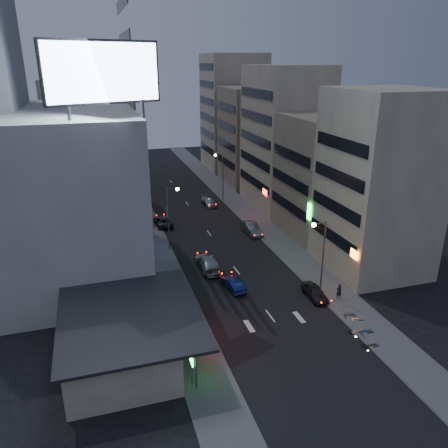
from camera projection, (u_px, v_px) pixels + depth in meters
name	position (u px, v px, depth m)	size (l,w,h in m)	color
ground	(288.00, 340.00, 37.60)	(180.00, 180.00, 0.00)	black
sidewalk_left	(148.00, 229.00, 62.21)	(4.00, 120.00, 0.12)	#4C4C4F
sidewalk_right	(253.00, 218.00, 66.62)	(4.00, 120.00, 0.12)	#4C4C4F
food_court	(120.00, 336.00, 34.86)	(11.00, 13.00, 3.88)	beige
white_building	(72.00, 193.00, 47.64)	(14.00, 24.00, 18.00)	beige
shophouse_near	(378.00, 184.00, 47.60)	(10.00, 11.00, 20.00)	beige
shophouse_mid	(327.00, 176.00, 58.73)	(11.00, 12.00, 16.00)	gray
shophouse_far	(284.00, 138.00, 69.16)	(10.00, 14.00, 22.00)	beige
far_left_a	(84.00, 144.00, 70.07)	(11.00, 10.00, 20.00)	beige
far_left_b	(82.00, 146.00, 82.45)	(12.00, 10.00, 15.00)	gray
far_right_a	(254.00, 136.00, 83.42)	(11.00, 12.00, 18.00)	gray
far_right_b	(233.00, 112.00, 95.03)	(12.00, 12.00, 24.00)	beige
billboard	(103.00, 73.00, 35.32)	(9.52, 3.75, 6.20)	#595B60
street_lamp_right_near	(320.00, 248.00, 42.70)	(1.60, 0.44, 8.02)	#595B60
street_lamp_left	(171.00, 210.00, 53.77)	(1.60, 0.44, 8.02)	#595B60
street_lamp_right_far	(221.00, 170.00, 73.12)	(1.60, 0.44, 8.02)	#595B60
parked_car_right_near	(315.00, 292.00, 44.11)	(1.56, 3.88, 1.32)	#29282E
parked_car_right_mid	(251.00, 228.00, 60.49)	(1.63, 4.67, 1.54)	gray
parked_car_left	(163.00, 221.00, 63.55)	(2.20, 4.77, 1.32)	#2C2B30
parked_car_right_far	(209.00, 202.00, 72.35)	(1.83, 4.51, 1.31)	#9B9EA3
road_car_blue	(233.00, 284.00, 45.72)	(1.36, 3.89, 1.28)	navy
road_car_silver	(208.00, 263.00, 50.14)	(2.32, 5.70, 1.65)	#9DA0A5
person	(339.00, 291.00, 43.72)	(0.58, 0.38, 1.60)	black
scooter_black_a	(377.00, 338.00, 36.84)	(1.70, 0.57, 1.04)	black
scooter_silver_a	(364.00, 323.00, 38.86)	(1.93, 0.64, 1.18)	#AFB2B7
scooter_blue	(371.00, 324.00, 38.71)	(1.95, 0.65, 1.19)	navy
scooter_black_b	(356.00, 309.00, 41.08)	(1.72, 0.57, 1.05)	black
scooter_silver_b	(364.00, 314.00, 40.39)	(1.66, 0.55, 1.02)	#B8BDC0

